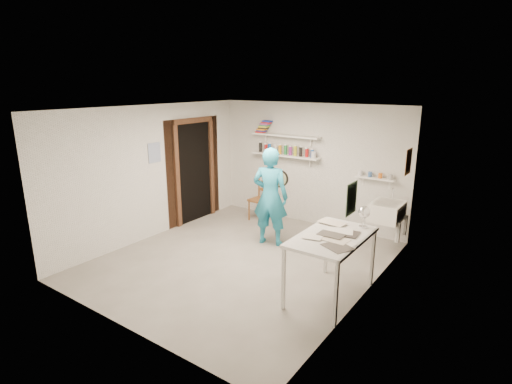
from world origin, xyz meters
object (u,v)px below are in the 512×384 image
Objects in this scene: wooden_chair at (260,200)px; desk_lamp at (364,212)px; wall_clock at (280,179)px; work_table at (331,267)px; belfast_sink at (387,211)px; man at (270,197)px.

desk_lamp is (2.72, -1.50, 0.66)m from wooden_chair.
wooden_chair is at bearing 126.92° from wall_clock.
work_table is at bearing -112.42° from desk_lamp.
belfast_sink is 1.47m from desk_lamp.
desk_lamp is (1.81, -0.77, -0.06)m from wall_clock.
man is at bearing 146.80° from work_table.
desk_lamp is at bearing 67.58° from work_table.
belfast_sink is 0.70× the size of wooden_chair.
work_table reaches higher than wooden_chair.
wall_clock is at bearing -33.79° from wooden_chair.
man is at bearing 163.27° from desk_lamp.
wooden_chair is 0.66× the size of work_table.
man is at bearing -118.79° from wall_clock.
wooden_chair is (-0.85, 0.94, -0.43)m from man.
wall_clock is at bearing 156.87° from desk_lamp.
wall_clock is 0.36× the size of wooden_chair.
wall_clock reaches higher than desk_lamp.
wall_clock reaches higher than belfast_sink.
desk_lamp is (1.87, -0.56, 0.23)m from man.
man reaches higher than work_table.
wall_clock is at bearing 140.99° from work_table.
work_table is 8.00× the size of desk_lamp.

